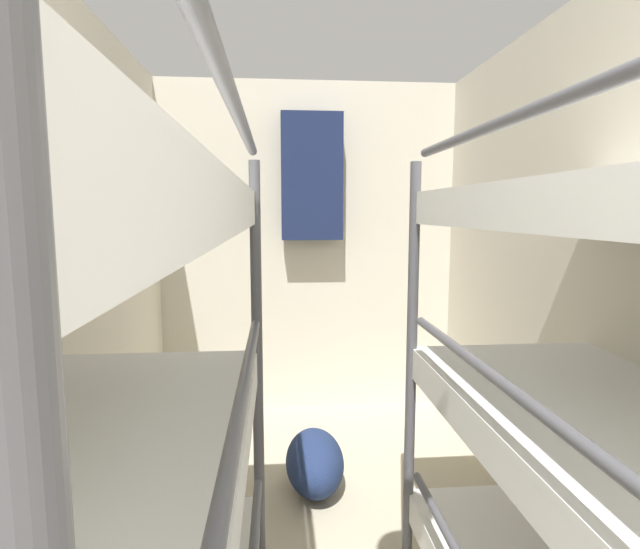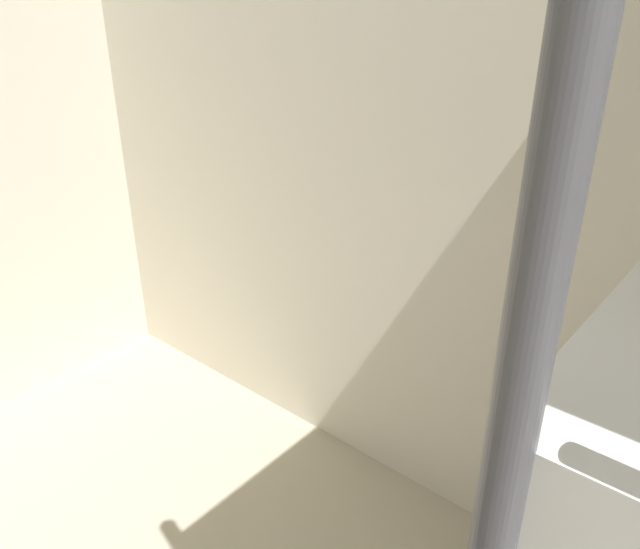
% 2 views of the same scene
% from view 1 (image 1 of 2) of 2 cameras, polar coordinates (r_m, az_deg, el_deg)
% --- Properties ---
extents(wall_back, '(2.32, 0.06, 2.46)m').
position_cam_1_polar(wall_back, '(3.79, -1.38, 2.91)').
color(wall_back, beige).
rests_on(wall_back, ground_plane).
extents(bunk_stack_left_near, '(0.80, 1.88, 1.75)m').
position_cam_1_polar(bunk_stack_left_near, '(1.25, -28.60, -23.09)').
color(bunk_stack_left_near, '#4C4C51').
rests_on(bunk_stack_left_near, ground_plane).
extents(duffel_bag, '(0.32, 0.53, 0.32)m').
position_cam_1_polar(duffel_bag, '(2.90, -0.62, -20.64)').
color(duffel_bag, navy).
rests_on(duffel_bag, ground_plane).
extents(hanging_coat, '(0.44, 0.12, 0.90)m').
position_cam_1_polar(hanging_coat, '(3.64, -0.93, 11.09)').
color(hanging_coat, '#192347').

